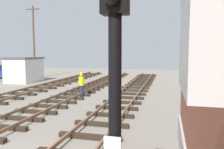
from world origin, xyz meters
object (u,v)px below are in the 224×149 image
(parked_car_blue, at_px, (8,71))
(track_worker_foreground, at_px, (81,84))
(utility_pole_far, at_px, (34,41))
(control_hut, at_px, (24,70))
(signal_mast, at_px, (115,68))

(parked_car_blue, relative_size, track_worker_foreground, 2.25)
(parked_car_blue, relative_size, utility_pole_far, 0.46)
(utility_pole_far, bearing_deg, control_hut, -74.46)
(parked_car_blue, bearing_deg, control_hut, -31.41)
(control_hut, xyz_separation_m, track_worker_foreground, (9.44, -6.56, -0.46))
(utility_pole_far, xyz_separation_m, track_worker_foreground, (10.45, -10.20, -3.82))
(control_hut, xyz_separation_m, parked_car_blue, (-4.05, 2.47, -0.49))
(parked_car_blue, distance_m, utility_pole_far, 5.04)
(parked_car_blue, height_order, utility_pole_far, utility_pole_far)
(signal_mast, distance_m, parked_car_blue, 29.01)
(utility_pole_far, bearing_deg, parked_car_blue, -158.89)
(signal_mast, height_order, parked_car_blue, signal_mast)
(signal_mast, bearing_deg, utility_pole_far, 124.89)
(utility_pole_far, bearing_deg, track_worker_foreground, -44.30)
(signal_mast, distance_m, track_worker_foreground, 14.07)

